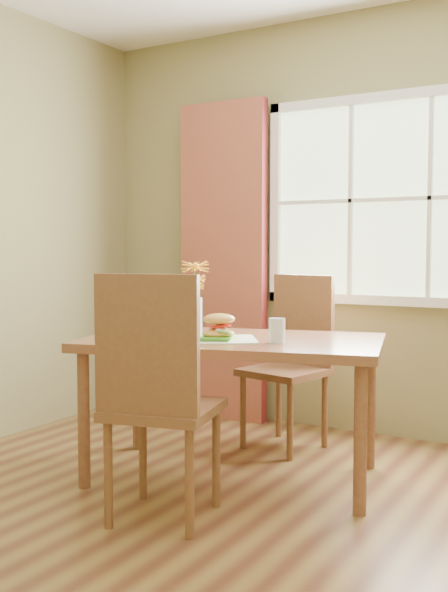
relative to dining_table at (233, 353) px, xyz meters
name	(u,v)px	position (x,y,z in m)	size (l,w,h in m)	color
room	(247,209)	(0.46, -0.70, 0.69)	(4.24, 3.84, 2.74)	brown
window	(390,199)	(0.46, 1.17, 0.84)	(1.62, 0.06, 1.32)	#B7D29F
curtain_left	(223,262)	(-0.69, 1.08, 0.44)	(0.65, 0.08, 2.20)	maroon
dining_table	(233,353)	(0.00, 0.00, 0.00)	(1.67, 1.21, 0.73)	brown
chair_near	(156,389)	(0.02, -0.71, -0.06)	(0.55, 0.55, 1.09)	brown
chair_far	(293,353)	(0.02, 0.71, -0.09)	(0.51, 0.51, 1.04)	brown
placemat	(211,339)	(-0.05, -0.13, 0.08)	(0.45, 0.33, 0.01)	beige
plate	(211,338)	(-0.06, -0.12, 0.09)	(0.23, 0.23, 0.01)	#53BB2E
croissant_sandwich	(219,326)	(0.00, -0.14, 0.15)	(0.20, 0.18, 0.12)	#F49F53
water_glass	(277,331)	(0.27, -0.05, 0.13)	(0.08, 0.08, 0.12)	silver
flower_vase	(195,289)	(-0.31, 0.12, 0.31)	(0.16, 0.16, 0.39)	silver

